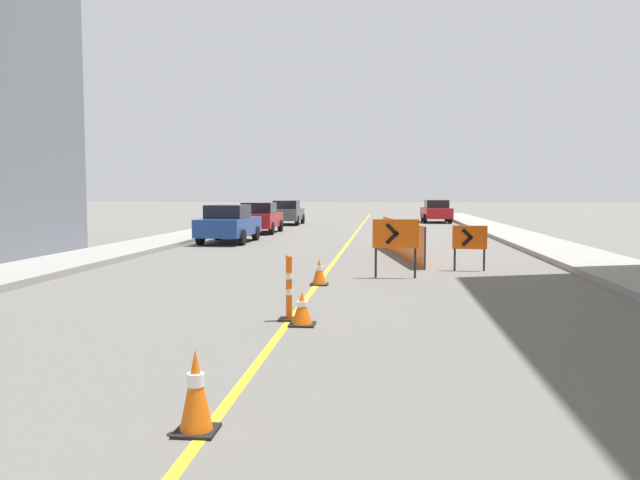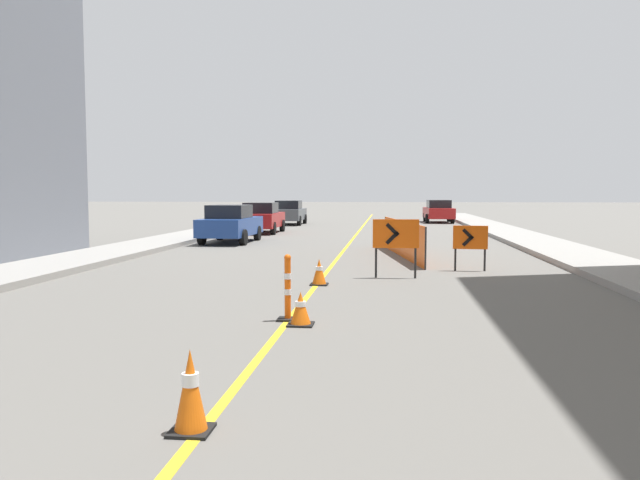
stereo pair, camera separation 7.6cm
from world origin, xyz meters
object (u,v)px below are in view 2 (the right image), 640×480
object	(u,v)px
traffic_cone_third	(191,391)
traffic_cone_fourth	(301,309)
arrow_barricade_secondary	(470,240)
parked_car_curb_near	(230,224)
parked_car_curb_far	(289,212)
delineator_post_rear	(288,292)
arrow_barricade_primary	(396,236)
traffic_cone_fifth	(319,272)
parked_car_curb_mid	(262,218)
parked_car_opposite_side	(438,211)

from	to	relation	value
traffic_cone_third	traffic_cone_fourth	distance (m)	4.50
arrow_barricade_secondary	parked_car_curb_near	bearing A→B (deg)	139.82
parked_car_curb_near	parked_car_curb_far	xyz separation A→B (m)	(0.08, 15.01, 0.00)
parked_car_curb_near	parked_car_curb_far	size ratio (longest dim) A/B	1.00
traffic_cone_fourth	delineator_post_rear	distance (m)	0.49
arrow_barricade_primary	parked_car_curb_far	world-z (taller)	parked_car_curb_far
delineator_post_rear	parked_car_curb_far	world-z (taller)	parked_car_curb_far
traffic_cone_fifth	parked_car_curb_far	world-z (taller)	parked_car_curb_far
traffic_cone_fifth	traffic_cone_fourth	bearing A→B (deg)	-87.46
traffic_cone_third	parked_car_curb_mid	size ratio (longest dim) A/B	0.17
delineator_post_rear	arrow_barricade_primary	world-z (taller)	arrow_barricade_primary
traffic_cone_fourth	parked_car_curb_far	distance (m)	31.40
traffic_cone_fifth	parked_car_curb_far	size ratio (longest dim) A/B	0.14
traffic_cone_fourth	parked_car_curb_mid	distance (m)	22.91
parked_car_curb_mid	parked_car_curb_far	distance (m)	8.66
arrow_barricade_secondary	parked_car_opposite_side	xyz separation A→B (m)	(1.30, 27.69, -0.05)
traffic_cone_fifth	delineator_post_rear	world-z (taller)	delineator_post_rear
parked_car_curb_far	delineator_post_rear	bearing A→B (deg)	-81.54
traffic_cone_fourth	arrow_barricade_primary	size ratio (longest dim) A/B	0.37
traffic_cone_fifth	delineator_post_rear	xyz separation A→B (m)	(-0.07, -3.98, 0.17)
traffic_cone_fifth	parked_car_opposite_side	bearing A→B (deg)	80.67
arrow_barricade_secondary	parked_car_curb_near	xyz separation A→B (m)	(-8.80, 8.63, -0.05)
arrow_barricade_secondary	parked_car_curb_mid	distance (m)	17.36
parked_car_curb_near	parked_car_curb_far	world-z (taller)	same
traffic_cone_third	delineator_post_rear	world-z (taller)	delineator_post_rear
traffic_cone_third	arrow_barricade_secondary	xyz separation A→B (m)	(3.88, 11.81, 0.48)
traffic_cone_third	arrow_barricade_secondary	distance (m)	12.44
arrow_barricade_secondary	parked_car_curb_far	size ratio (longest dim) A/B	0.28
traffic_cone_fourth	parked_car_opposite_side	xyz separation A→B (m)	(4.84, 35.01, 0.54)
traffic_cone_third	traffic_cone_fourth	bearing A→B (deg)	85.79
parked_car_curb_mid	parked_car_curb_far	bearing A→B (deg)	88.80
traffic_cone_third	traffic_cone_fifth	xyz separation A→B (m)	(0.14, 8.82, -0.07)
traffic_cone_fourth	traffic_cone_fifth	bearing A→B (deg)	92.54
traffic_cone_third	parked_car_curb_far	world-z (taller)	parked_car_curb_far
delineator_post_rear	arrow_barricade_primary	size ratio (longest dim) A/B	0.76
parked_car_curb_mid	parked_car_opposite_side	world-z (taller)	same
parked_car_curb_far	arrow_barricade_primary	bearing A→B (deg)	-75.77
traffic_cone_third	parked_car_opposite_side	world-z (taller)	parked_car_opposite_side
parked_car_curb_mid	parked_car_curb_near	bearing A→B (deg)	-91.00
parked_car_opposite_side	arrow_barricade_primary	bearing A→B (deg)	-99.10
parked_car_curb_near	parked_car_curb_mid	bearing A→B (deg)	91.09
parked_car_curb_far	traffic_cone_third	bearing A→B (deg)	-82.88
traffic_cone_fourth	arrow_barricade_primary	bearing A→B (deg)	74.80
delineator_post_rear	parked_car_opposite_side	bearing A→B (deg)	81.61
delineator_post_rear	parked_car_curb_far	xyz separation A→B (m)	(-4.91, 30.60, 0.33)
arrow_barricade_primary	arrow_barricade_secondary	size ratio (longest dim) A/B	1.19
traffic_cone_fifth	parked_car_opposite_side	size ratio (longest dim) A/B	0.14
delineator_post_rear	arrow_barricade_secondary	distance (m)	7.95
parked_car_curb_near	parked_car_curb_far	distance (m)	15.01
arrow_barricade_secondary	parked_car_curb_mid	xyz separation A→B (m)	(-8.78, 14.98, -0.05)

